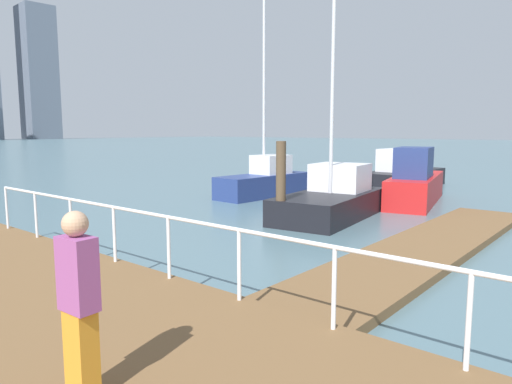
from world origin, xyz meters
name	(u,v)px	position (x,y,z in m)	size (l,w,h in m)	color
ground_plane	(114,224)	(0.00, 20.00, 0.00)	(300.00, 300.00, 0.00)	slate
floating_dock	(424,249)	(2.75, 11.40, 0.09)	(12.49, 2.00, 0.18)	brown
dock_piling_0	(414,185)	(9.10, 14.11, 0.83)	(0.26, 0.26, 1.66)	brown
dock_piling_1	(281,185)	(2.83, 15.68, 1.29)	(0.29, 0.29, 2.57)	brown
moored_boat_0	(332,198)	(5.37, 15.44, 0.64)	(5.26, 2.80, 7.90)	black
moored_boat_1	(403,174)	(14.71, 16.83, 0.70)	(5.94, 2.12, 1.98)	black
moored_boat_3	(415,183)	(10.01, 14.42, 0.80)	(5.85, 2.76, 2.25)	red
moored_boat_4	(265,180)	(7.89, 20.32, 0.70)	(4.84, 1.77, 8.60)	navy
pedestrian_1	(79,303)	(-5.97, 11.39, 1.33)	(0.24, 0.37, 1.77)	orange
skyline_tower_7	(38,74)	(69.30, 168.37, 22.06)	(9.89, 11.17, 44.12)	slate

